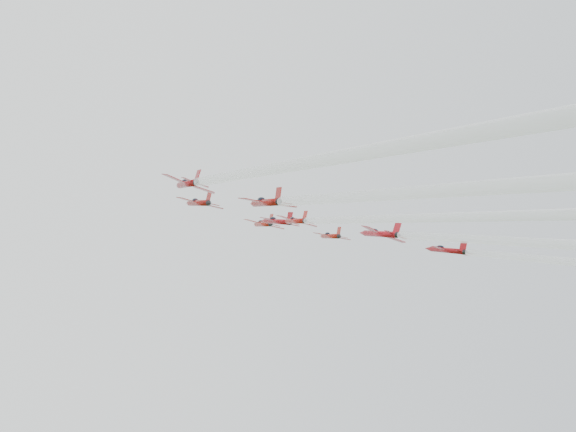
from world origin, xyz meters
name	(u,v)px	position (x,y,z in m)	size (l,w,h in m)	color
jet_lead	(263,224)	(3.98, 23.95, 150.50)	(10.23, 13.25, 7.86)	#A91B10
jet_row2_left	(198,203)	(-15.92, 12.25, 144.22)	(10.53, 13.63, 8.08)	maroon
jet_row2_center	(277,221)	(1.43, 10.29, 143.16)	(9.60, 12.43, 7.37)	maroon
jet_row2_right	(330,236)	(16.25, 13.57, 144.92)	(9.17, 11.87, 7.04)	#A1190F
jet_center	(410,220)	(1.08, -36.83, 117.80)	(8.85, 85.10, 46.42)	#B01710
jet_rear_farleft	(296,162)	(-26.25, -54.15, 108.50)	(9.49, 91.26, 49.78)	maroon
jet_rear_left	(439,190)	(-12.69, -60.61, 105.03)	(10.61, 102.05, 55.66)	maroon
jet_rear_right	(568,239)	(12.07, -54.55, 108.29)	(9.84, 94.63, 51.61)	#AE101B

